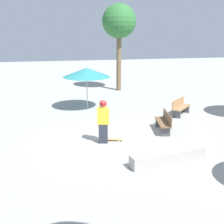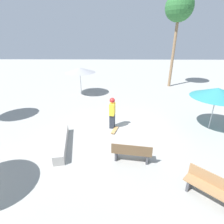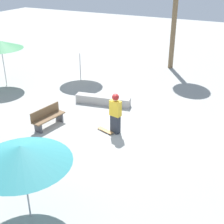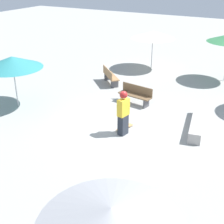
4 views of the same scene
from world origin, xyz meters
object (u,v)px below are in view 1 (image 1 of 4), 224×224
(shade_umbrella_teal, at_px, (87,72))
(palm_tree_left, at_px, (119,22))
(skateboard, at_px, (113,139))
(bench_far, at_px, (180,107))
(bench_near, at_px, (164,122))
(skater_main, at_px, (103,120))
(concrete_ledge, at_px, (168,157))

(shade_umbrella_teal, bearing_deg, palm_tree_left, 149.11)
(skateboard, relative_size, bench_far, 0.57)
(bench_near, distance_m, palm_tree_left, 10.23)
(shade_umbrella_teal, distance_m, palm_tree_left, 6.15)
(skateboard, relative_size, palm_tree_left, 0.14)
(skater_main, distance_m, bench_far, 5.59)
(skater_main, height_order, bench_far, skater_main)
(bench_far, bearing_deg, shade_umbrella_teal, -71.66)
(skateboard, xyz_separation_m, bench_far, (-3.00, 4.19, 0.37))
(skateboard, distance_m, palm_tree_left, 11.28)
(skater_main, height_order, concrete_ledge, skater_main)
(skater_main, relative_size, palm_tree_left, 0.29)
(skater_main, distance_m, skateboard, 0.98)
(shade_umbrella_teal, bearing_deg, skater_main, -0.07)
(skater_main, bearing_deg, palm_tree_left, 85.54)
(bench_near, relative_size, palm_tree_left, 0.28)
(shade_umbrella_teal, height_order, palm_tree_left, palm_tree_left)
(concrete_ledge, bearing_deg, shade_umbrella_teal, -166.52)
(skater_main, xyz_separation_m, bench_near, (-0.81, 2.84, -0.51))
(palm_tree_left, bearing_deg, shade_umbrella_teal, -30.89)
(concrete_ledge, height_order, bench_far, bench_far)
(skater_main, xyz_separation_m, concrete_ledge, (2.32, 1.84, -0.73))
(shade_umbrella_teal, bearing_deg, concrete_ledge, 13.48)
(concrete_ledge, bearing_deg, palm_tree_left, 175.34)
(skateboard, bearing_deg, concrete_ledge, -42.35)
(concrete_ledge, relative_size, bench_near, 1.70)
(skater_main, xyz_separation_m, skateboard, (-0.13, 0.41, -0.88))
(palm_tree_left, bearing_deg, skateboard, -13.78)
(bench_far, height_order, shade_umbrella_teal, shade_umbrella_teal)
(skateboard, bearing_deg, bench_near, 32.95)
(skater_main, relative_size, concrete_ledge, 0.62)
(concrete_ledge, distance_m, palm_tree_left, 13.25)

